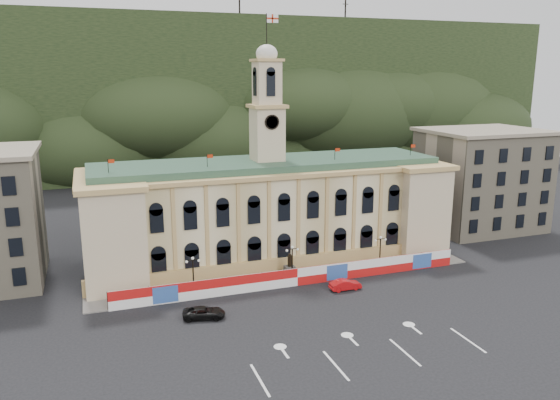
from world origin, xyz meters
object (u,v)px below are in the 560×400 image
object	(u,v)px
lamp_center	(292,260)
black_suv	(204,313)
red_sedan	(345,285)
statue	(290,270)

from	to	relation	value
lamp_center	black_suv	world-z (taller)	lamp_center
black_suv	red_sedan	bearing A→B (deg)	-70.19
statue	black_suv	distance (m)	16.78
red_sedan	statue	bearing A→B (deg)	40.72
statue	lamp_center	xyz separation A→B (m)	(0.00, -1.00, 1.89)
red_sedan	black_suv	world-z (taller)	red_sedan
lamp_center	black_suv	xyz separation A→B (m)	(-14.25, -7.86, -2.37)
lamp_center	black_suv	bearing A→B (deg)	-151.14
statue	black_suv	size ratio (longest dim) A/B	0.68
lamp_center	black_suv	size ratio (longest dim) A/B	0.94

